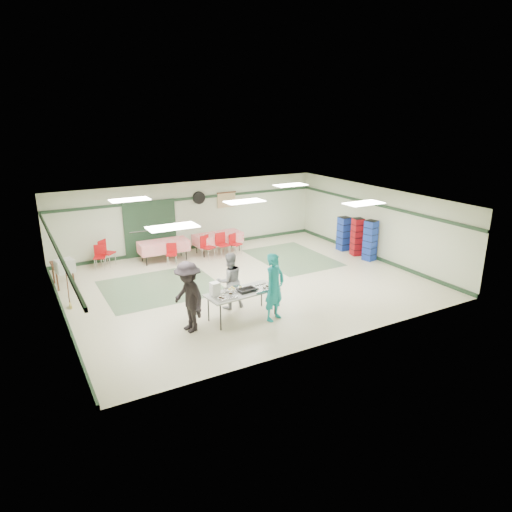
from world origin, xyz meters
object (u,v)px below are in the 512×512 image
serving_table (242,293)px  office_printer (65,266)px  chair_c (234,242)px  broom (67,283)px  volunteer_grey (230,281)px  dining_table_b (164,246)px  volunteer_teal (274,287)px  chair_a (222,242)px  volunteer_dark (188,297)px  printer_table (62,266)px  dining_table_a (218,238)px  chair_loose_a (105,250)px  chair_loose_b (100,254)px  crate_stack_blue_b (370,241)px  chair_d (172,252)px  crate_stack_blue_a (344,234)px  crate_stack_red (357,237)px  chair_b (206,245)px

serving_table → office_printer: (-3.88, 3.93, 0.22)m
chair_c → broom: 6.69m
volunteer_grey → dining_table_b: bearing=-84.1°
volunteer_teal → chair_a: (1.12, 5.70, -0.36)m
volunteer_dark → office_printer: volunteer_dark is taller
volunteer_teal → printer_table: 7.06m
volunteer_teal → dining_table_a: 6.39m
chair_loose_a → printer_table: (-1.60, -1.36, 0.06)m
chair_loose_b → office_printer: size_ratio=1.66×
crate_stack_blue_b → volunteer_dark: bearing=-165.2°
chair_a → crate_stack_blue_b: crate_stack_blue_b is taller
serving_table → volunteer_teal: size_ratio=1.11×
chair_d → serving_table: bearing=-66.0°
serving_table → dining_table_b: dining_table_b is taller
serving_table → chair_c: size_ratio=2.50×
dining_table_b → chair_c: 2.69m
serving_table → volunteer_dark: (-1.52, -0.02, 0.20)m
crate_stack_blue_a → office_printer: (-10.30, 0.34, 0.27)m
serving_table → printer_table: bearing=123.5°
office_printer → chair_loose_b: bearing=45.8°
dining_table_b → crate_stack_red: 7.31m
crate_stack_blue_a → volunteer_dark: bearing=-155.6°
dining_table_a → chair_loose_a: size_ratio=2.04×
chair_b → chair_loose_a: size_ratio=0.95×
crate_stack_blue_a → broom: 10.40m
chair_loose_a → office_printer: (-1.60, -2.31, 0.36)m
chair_c → chair_b: bearing=156.0°
chair_a → crate_stack_blue_a: bearing=-23.9°
serving_table → printer_table: serving_table is taller
dining_table_a → dining_table_b: same height
chair_loose_b → broom: broom is taller
volunteer_teal → printer_table: bearing=108.4°
office_printer → broom: 0.95m
chair_c → chair_loose_b: (-4.87, 0.85, 0.01)m
volunteer_dark → crate_stack_red: 8.42m
serving_table → volunteer_grey: 0.77m
broom → chair_d: bearing=35.3°
dining_table_b → broom: (-3.69, -2.76, 0.15)m
volunteer_grey → chair_d: (-0.17, 4.42, -0.33)m
volunteer_teal → volunteer_dark: 2.27m
dining_table_b → chair_c: size_ratio=2.22×
chair_b → chair_c: size_ratio=1.10×
chair_loose_a → broom: 3.64m
crate_stack_red → chair_d: bearing=160.1°
printer_table → office_printer: size_ratio=1.86×
broom → crate_stack_blue_a: bearing=8.6°
chair_a → office_printer: office_printer is taller
crate_stack_blue_a → serving_table: bearing=-150.8°
crate_stack_blue_b → broom: size_ratio=1.10×
volunteer_dark → chair_c: (3.87, 5.21, -0.42)m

